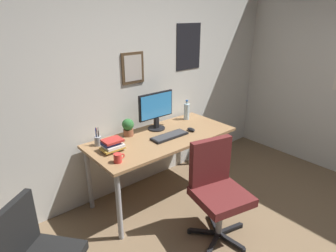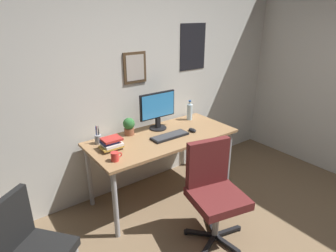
{
  "view_description": "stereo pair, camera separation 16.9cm",
  "coord_description": "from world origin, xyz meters",
  "px_view_note": "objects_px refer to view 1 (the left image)",
  "views": [
    {
      "loc": [
        -1.83,
        -0.56,
        2.02
      ],
      "look_at": [
        -0.02,
        1.6,
        0.9
      ],
      "focal_mm": 30.74,
      "sensor_mm": 36.0,
      "label": 1
    },
    {
      "loc": [
        -1.69,
        -0.67,
        2.02
      ],
      "look_at": [
        -0.02,
        1.6,
        0.9
      ],
      "focal_mm": 30.74,
      "sensor_mm": 36.0,
      "label": 2
    }
  ],
  "objects_px": {
    "keyboard": "(170,136)",
    "coffee_mug_near": "(118,158)",
    "monitor": "(156,109)",
    "water_bottle": "(187,111)",
    "potted_plant": "(128,127)",
    "computer_mouse": "(191,130)",
    "pen_cup": "(98,140)",
    "office_chair": "(217,186)",
    "book_stack_left": "(112,145)"
  },
  "relations": [
    {
      "from": "keyboard",
      "to": "coffee_mug_near",
      "type": "xyz_separation_m",
      "value": [
        -0.72,
        -0.13,
        0.03
      ]
    },
    {
      "from": "monitor",
      "to": "coffee_mug_near",
      "type": "bearing_deg",
      "value": -151.29
    },
    {
      "from": "water_bottle",
      "to": "coffee_mug_near",
      "type": "distance_m",
      "value": 1.33
    },
    {
      "from": "water_bottle",
      "to": "potted_plant",
      "type": "distance_m",
      "value": 0.85
    },
    {
      "from": "monitor",
      "to": "computer_mouse",
      "type": "distance_m",
      "value": 0.46
    },
    {
      "from": "monitor",
      "to": "water_bottle",
      "type": "xyz_separation_m",
      "value": [
        0.49,
        0.01,
        -0.13
      ]
    },
    {
      "from": "computer_mouse",
      "to": "coffee_mug_near",
      "type": "height_order",
      "value": "coffee_mug_near"
    },
    {
      "from": "water_bottle",
      "to": "pen_cup",
      "type": "distance_m",
      "value": 1.23
    },
    {
      "from": "keyboard",
      "to": "water_bottle",
      "type": "bearing_deg",
      "value": 29.14
    },
    {
      "from": "office_chair",
      "to": "pen_cup",
      "type": "distance_m",
      "value": 1.26
    },
    {
      "from": "pen_cup",
      "to": "book_stack_left",
      "type": "bearing_deg",
      "value": -75.8
    },
    {
      "from": "office_chair",
      "to": "water_bottle",
      "type": "height_order",
      "value": "water_bottle"
    },
    {
      "from": "keyboard",
      "to": "computer_mouse",
      "type": "relative_size",
      "value": 3.91
    },
    {
      "from": "coffee_mug_near",
      "to": "monitor",
      "type": "bearing_deg",
      "value": 28.71
    },
    {
      "from": "coffee_mug_near",
      "to": "book_stack_left",
      "type": "relative_size",
      "value": 0.52
    },
    {
      "from": "water_bottle",
      "to": "coffee_mug_near",
      "type": "bearing_deg",
      "value": -161.1
    },
    {
      "from": "monitor",
      "to": "potted_plant",
      "type": "height_order",
      "value": "monitor"
    },
    {
      "from": "water_bottle",
      "to": "book_stack_left",
      "type": "distance_m",
      "value": 1.19
    },
    {
      "from": "office_chair",
      "to": "keyboard",
      "type": "height_order",
      "value": "office_chair"
    },
    {
      "from": "computer_mouse",
      "to": "book_stack_left",
      "type": "bearing_deg",
      "value": 171.98
    },
    {
      "from": "monitor",
      "to": "pen_cup",
      "type": "height_order",
      "value": "monitor"
    },
    {
      "from": "office_chair",
      "to": "coffee_mug_near",
      "type": "relative_size",
      "value": 8.59
    },
    {
      "from": "pen_cup",
      "to": "monitor",
      "type": "bearing_deg",
      "value": -2.07
    },
    {
      "from": "office_chair",
      "to": "computer_mouse",
      "type": "relative_size",
      "value": 8.64
    },
    {
      "from": "monitor",
      "to": "potted_plant",
      "type": "xyz_separation_m",
      "value": [
        -0.36,
        0.04,
        -0.13
      ]
    },
    {
      "from": "book_stack_left",
      "to": "potted_plant",
      "type": "bearing_deg",
      "value": 34.26
    },
    {
      "from": "office_chair",
      "to": "monitor",
      "type": "bearing_deg",
      "value": 84.91
    },
    {
      "from": "computer_mouse",
      "to": "pen_cup",
      "type": "distance_m",
      "value": 1.05
    },
    {
      "from": "monitor",
      "to": "water_bottle",
      "type": "distance_m",
      "value": 0.51
    },
    {
      "from": "pen_cup",
      "to": "book_stack_left",
      "type": "height_order",
      "value": "pen_cup"
    },
    {
      "from": "keyboard",
      "to": "computer_mouse",
      "type": "xyz_separation_m",
      "value": [
        0.3,
        -0.03,
        0.01
      ]
    },
    {
      "from": "monitor",
      "to": "potted_plant",
      "type": "distance_m",
      "value": 0.38
    },
    {
      "from": "water_bottle",
      "to": "book_stack_left",
      "type": "bearing_deg",
      "value": -170.77
    },
    {
      "from": "computer_mouse",
      "to": "coffee_mug_near",
      "type": "xyz_separation_m",
      "value": [
        -1.02,
        -0.11,
        0.02
      ]
    },
    {
      "from": "keyboard",
      "to": "pen_cup",
      "type": "xyz_separation_m",
      "value": [
        -0.69,
        0.31,
        0.04
      ]
    },
    {
      "from": "office_chair",
      "to": "potted_plant",
      "type": "xyz_separation_m",
      "value": [
        -0.26,
        1.07,
        0.33
      ]
    },
    {
      "from": "keyboard",
      "to": "book_stack_left",
      "type": "relative_size",
      "value": 2.0
    },
    {
      "from": "water_bottle",
      "to": "potted_plant",
      "type": "bearing_deg",
      "value": 178.05
    },
    {
      "from": "monitor",
      "to": "office_chair",
      "type": "bearing_deg",
      "value": -95.09
    },
    {
      "from": "water_bottle",
      "to": "keyboard",
      "type": "bearing_deg",
      "value": -150.86
    },
    {
      "from": "office_chair",
      "to": "water_bottle",
      "type": "distance_m",
      "value": 1.24
    },
    {
      "from": "computer_mouse",
      "to": "water_bottle",
      "type": "distance_m",
      "value": 0.41
    },
    {
      "from": "office_chair",
      "to": "coffee_mug_near",
      "type": "distance_m",
      "value": 0.94
    },
    {
      "from": "book_stack_left",
      "to": "office_chair",
      "type": "bearing_deg",
      "value": -55.28
    },
    {
      "from": "office_chair",
      "to": "book_stack_left",
      "type": "height_order",
      "value": "office_chair"
    },
    {
      "from": "pen_cup",
      "to": "book_stack_left",
      "type": "relative_size",
      "value": 0.93
    },
    {
      "from": "office_chair",
      "to": "keyboard",
      "type": "relative_size",
      "value": 2.21
    },
    {
      "from": "computer_mouse",
      "to": "coffee_mug_near",
      "type": "bearing_deg",
      "value": -174.1
    },
    {
      "from": "monitor",
      "to": "keyboard",
      "type": "xyz_separation_m",
      "value": [
        -0.04,
        -0.28,
        -0.23
      ]
    },
    {
      "from": "potted_plant",
      "to": "keyboard",
      "type": "bearing_deg",
      "value": -45.41
    }
  ]
}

